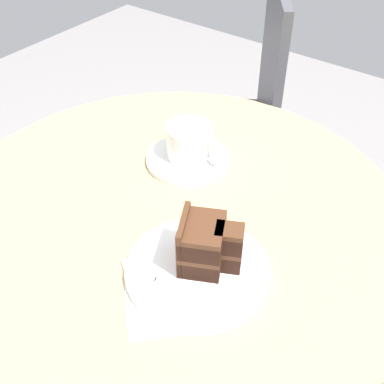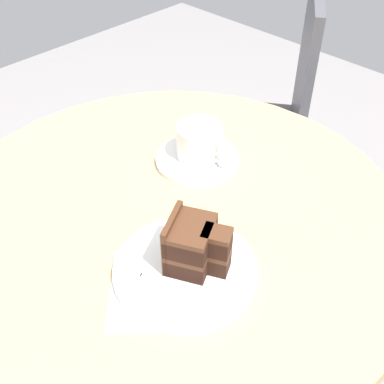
# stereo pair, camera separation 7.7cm
# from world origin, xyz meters

# --- Properties ---
(cafe_table) EXTENTS (0.80, 0.80, 0.76)m
(cafe_table) POSITION_xyz_m (0.00, 0.00, 0.64)
(cafe_table) COLOR tan
(cafe_table) RESTS_ON ground
(saucer) EXTENTS (0.16, 0.16, 0.01)m
(saucer) POSITION_xyz_m (-0.06, 0.13, 0.76)
(saucer) COLOR white
(saucer) RESTS_ON cafe_table
(coffee_cup) EXTENTS (0.11, 0.08, 0.06)m
(coffee_cup) POSITION_xyz_m (-0.06, 0.13, 0.80)
(coffee_cup) COLOR white
(coffee_cup) RESTS_ON saucer
(teaspoon) EXTENTS (0.05, 0.09, 0.00)m
(teaspoon) POSITION_xyz_m (-0.01, 0.12, 0.77)
(teaspoon) COLOR silver
(teaspoon) RESTS_ON saucer
(cake_plate) EXTENTS (0.21, 0.21, 0.01)m
(cake_plate) POSITION_xyz_m (0.11, -0.08, 0.77)
(cake_plate) COLOR white
(cake_plate) RESTS_ON cafe_table
(cake_slice) EXTENTS (0.10, 0.09, 0.08)m
(cake_slice) POSITION_xyz_m (0.12, -0.06, 0.81)
(cake_slice) COLOR black
(cake_slice) RESTS_ON cake_plate
(fork) EXTENTS (0.13, 0.06, 0.00)m
(fork) POSITION_xyz_m (0.10, -0.13, 0.77)
(fork) COLOR silver
(fork) RESTS_ON cake_plate
(napkin) EXTENTS (0.20, 0.20, 0.00)m
(napkin) POSITION_xyz_m (0.10, -0.12, 0.76)
(napkin) COLOR silver
(napkin) RESTS_ON cafe_table
(cafe_chair) EXTENTS (0.53, 0.53, 0.90)m
(cafe_chair) POSITION_xyz_m (-0.27, 0.66, 0.54)
(cafe_chair) COLOR #4C4C51
(cafe_chair) RESTS_ON ground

